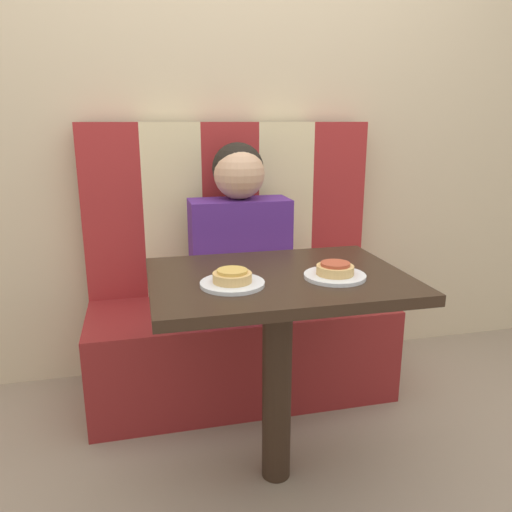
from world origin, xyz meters
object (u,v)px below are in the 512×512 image
at_px(person, 239,225).
at_px(pizza_right, 335,269).
at_px(plate_right, 335,276).
at_px(pizza_left, 232,276).
at_px(plate_left, 232,284).

distance_m(person, pizza_right, 0.71).
relative_size(plate_right, pizza_left, 1.66).
height_order(plate_right, pizza_left, pizza_left).
bearing_deg(plate_left, plate_right, 0.00).
relative_size(person, plate_right, 3.66).
xyz_separation_m(plate_right, pizza_right, (-0.00, 0.00, 0.02)).
bearing_deg(pizza_left, plate_right, -0.00).
distance_m(plate_left, pizza_left, 0.02).
bearing_deg(pizza_right, person, 103.37).
bearing_deg(plate_right, plate_left, 180.00).
bearing_deg(pizza_left, plate_left, -135.00).
relative_size(plate_left, pizza_left, 1.66).
bearing_deg(plate_left, person, 76.63).
height_order(plate_left, plate_right, same).
bearing_deg(pizza_left, person, 76.63).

